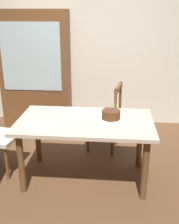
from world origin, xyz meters
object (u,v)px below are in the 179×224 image
object	(u,v)px
dining_table	(85,128)
plate_far_side	(80,113)
birthday_cake	(111,115)
china_cabinet	(36,70)
chair_spindle_back	(105,119)
plate_near_celebrant	(44,125)

from	to	relation	value
dining_table	plate_far_side	distance (m)	0.23
birthday_cake	china_cabinet	world-z (taller)	china_cabinet
chair_spindle_back	china_cabinet	distance (m)	1.52
plate_far_side	china_cabinet	distance (m)	1.65
plate_near_celebrant	china_cabinet	xyz separation A→B (m)	(-0.57, 1.75, 0.21)
china_cabinet	plate_near_celebrant	bearing A→B (deg)	-72.02
plate_near_celebrant	china_cabinet	bearing A→B (deg)	107.98
birthday_cake	plate_near_celebrant	distance (m)	0.74
plate_near_celebrant	china_cabinet	world-z (taller)	china_cabinet
birthday_cake	plate_near_celebrant	bearing A→B (deg)	-161.04
dining_table	birthday_cake	bearing A→B (deg)	9.29
plate_near_celebrant	china_cabinet	distance (m)	1.85
birthday_cake	plate_far_side	size ratio (longest dim) A/B	1.27
birthday_cake	plate_far_side	bearing A→B (deg)	157.88
birthday_cake	china_cabinet	xyz separation A→B (m)	(-1.27, 1.51, 0.16)
plate_far_side	china_cabinet	bearing A→B (deg)	123.61
birthday_cake	plate_far_side	distance (m)	0.39
dining_table	chair_spindle_back	size ratio (longest dim) A/B	1.58
plate_far_side	birthday_cake	bearing A→B (deg)	-22.12
plate_far_side	dining_table	bearing A→B (deg)	-68.77
birthday_cake	dining_table	bearing A→B (deg)	-170.71
dining_table	birthday_cake	distance (m)	0.33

